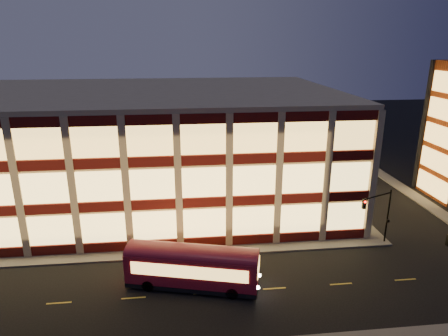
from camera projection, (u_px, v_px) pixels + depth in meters
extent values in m
plane|color=black|center=(161.00, 259.00, 39.14)|extent=(200.00, 200.00, 0.00)
cube|color=#514F4C|center=(131.00, 255.00, 39.75)|extent=(54.00, 2.00, 0.15)
cube|color=#514F4C|center=(326.00, 188.00, 57.63)|extent=(2.00, 30.00, 0.15)
cube|color=#514F4C|center=(398.00, 185.00, 58.79)|extent=(2.00, 30.00, 0.15)
cube|color=tan|center=(140.00, 147.00, 52.75)|extent=(50.00, 30.00, 14.00)
cube|color=tan|center=(136.00, 92.00, 50.52)|extent=(50.40, 30.40, 0.50)
cube|color=#470C0A|center=(131.00, 246.00, 40.40)|extent=(50.10, 0.25, 1.00)
cube|color=#F4C766|center=(130.00, 227.00, 39.78)|extent=(49.00, 0.20, 3.00)
cube|color=#470C0A|center=(320.00, 185.00, 57.36)|extent=(0.25, 30.10, 1.00)
cube|color=#F4C766|center=(321.00, 171.00, 56.71)|extent=(0.20, 29.00, 3.00)
cube|color=#470C0A|center=(128.00, 206.00, 39.05)|extent=(50.10, 0.25, 1.00)
cube|color=#F4C766|center=(126.00, 185.00, 38.42)|extent=(49.00, 0.20, 3.00)
cube|color=#470C0A|center=(323.00, 155.00, 56.00)|extent=(0.25, 30.10, 1.00)
cube|color=#F4C766|center=(324.00, 141.00, 55.36)|extent=(0.20, 29.00, 3.00)
cube|color=#470C0A|center=(124.00, 163.00, 37.70)|extent=(50.10, 0.25, 1.00)
cube|color=#F4C766|center=(123.00, 141.00, 37.07)|extent=(49.00, 0.20, 3.00)
cube|color=#470C0A|center=(325.00, 124.00, 54.65)|extent=(0.25, 30.10, 1.00)
cube|color=#F4C766|center=(326.00, 109.00, 54.00)|extent=(0.20, 29.00, 3.00)
cube|color=black|center=(424.00, 127.00, 55.31)|extent=(0.60, 0.60, 18.00)
cube|color=#EDB353|center=(432.00, 185.00, 53.74)|extent=(0.16, 6.60, 2.60)
cube|color=#EDB353|center=(437.00, 161.00, 52.69)|extent=(0.16, 6.60, 2.60)
cube|color=#EDB353|center=(441.00, 136.00, 51.64)|extent=(0.16, 6.60, 2.60)
cube|color=#EDB353|center=(445.00, 110.00, 50.60)|extent=(0.16, 6.60, 2.60)
cylinder|color=black|center=(388.00, 217.00, 41.46)|extent=(0.18, 0.18, 6.00)
cylinder|color=black|center=(378.00, 196.00, 39.74)|extent=(3.56, 1.63, 0.14)
cube|color=black|center=(364.00, 204.00, 39.00)|extent=(0.32, 0.32, 0.95)
sphere|color=#FF0C05|center=(365.00, 202.00, 38.73)|extent=(0.20, 0.20, 0.20)
cube|color=black|center=(388.00, 221.00, 41.40)|extent=(0.25, 0.18, 0.28)
cube|color=maroon|center=(192.00, 267.00, 34.32)|extent=(11.66, 5.65, 2.60)
cube|color=black|center=(193.00, 282.00, 34.79)|extent=(11.66, 5.65, 0.40)
cylinder|color=black|center=(148.00, 285.00, 34.10)|extent=(1.07, 0.59, 1.02)
cylinder|color=black|center=(157.00, 270.00, 36.44)|extent=(1.07, 0.59, 1.02)
cylinder|color=black|center=(232.00, 293.00, 33.07)|extent=(1.07, 0.59, 1.02)
cylinder|color=black|center=(236.00, 276.00, 35.41)|extent=(1.07, 0.59, 1.02)
cube|color=#EDB353|center=(188.00, 272.00, 32.86)|extent=(9.63, 2.63, 1.13)
cube|color=#EDB353|center=(196.00, 255.00, 35.58)|extent=(9.63, 2.63, 1.13)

